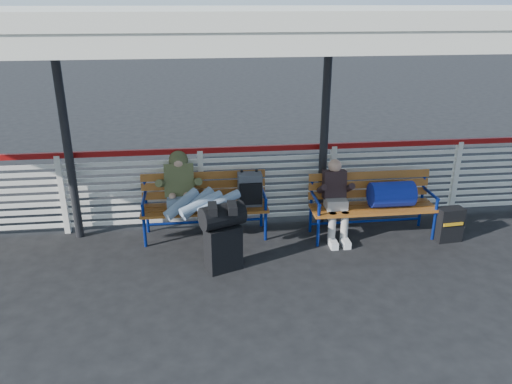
{
  "coord_description": "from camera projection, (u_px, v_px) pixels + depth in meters",
  "views": [
    {
      "loc": [
        -0.04,
        -5.1,
        3.26
      ],
      "look_at": [
        0.71,
        1.0,
        0.87
      ],
      "focal_mm": 35.0,
      "sensor_mm": 36.0,
      "label": 1
    }
  ],
  "objects": [
    {
      "name": "ground",
      "position": [
        207.0,
        293.0,
        5.9
      ],
      "size": [
        60.0,
        60.0,
        0.0
      ],
      "primitive_type": "plane",
      "color": "black",
      "rests_on": "ground"
    },
    {
      "name": "fence",
      "position": [
        201.0,
        185.0,
        7.42
      ],
      "size": [
        12.08,
        0.08,
        1.24
      ],
      "color": "silver",
      "rests_on": "ground"
    },
    {
      "name": "canopy",
      "position": [
        195.0,
        19.0,
        5.6
      ],
      "size": [
        12.6,
        3.6,
        3.16
      ],
      "color": "silver",
      "rests_on": "ground"
    },
    {
      "name": "luggage_stack",
      "position": [
        223.0,
        234.0,
        6.26
      ],
      "size": [
        0.62,
        0.48,
        0.9
      ],
      "rotation": [
        0.0,
        0.0,
        0.38
      ],
      "color": "black",
      "rests_on": "ground"
    },
    {
      "name": "bench_left",
      "position": [
        220.0,
        196.0,
        7.18
      ],
      "size": [
        1.8,
        0.56,
        0.95
      ],
      "color": "#AE5C21",
      "rests_on": "ground"
    },
    {
      "name": "bench_right",
      "position": [
        382.0,
        196.0,
        7.15
      ],
      "size": [
        1.8,
        0.56,
        0.92
      ],
      "color": "#AE5C21",
      "rests_on": "ground"
    },
    {
      "name": "traveler_man",
      "position": [
        194.0,
        198.0,
        6.77
      ],
      "size": [
        0.94,
        1.63,
        0.77
      ],
      "color": "#8B9DBB",
      "rests_on": "ground"
    },
    {
      "name": "companion_person",
      "position": [
        336.0,
        199.0,
        7.08
      ],
      "size": [
        0.32,
        0.66,
        1.15
      ],
      "color": "#A8A198",
      "rests_on": "ground"
    },
    {
      "name": "suitcase_side",
      "position": [
        449.0,
        224.0,
        7.11
      ],
      "size": [
        0.38,
        0.25,
        0.5
      ],
      "rotation": [
        0.0,
        0.0,
        0.09
      ],
      "color": "black",
      "rests_on": "ground"
    }
  ]
}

